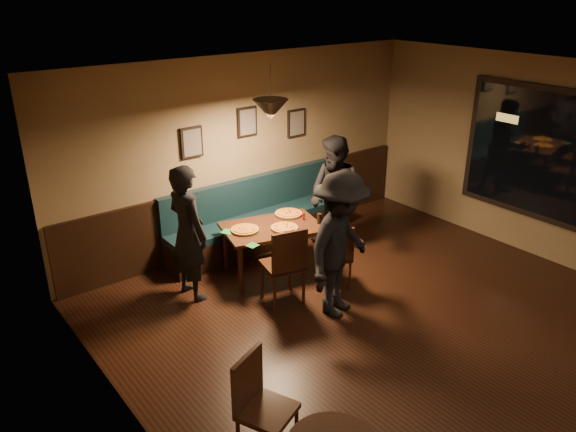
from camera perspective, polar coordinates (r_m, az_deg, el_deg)
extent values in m
plane|color=black|center=(6.51, 14.05, -12.66)|extent=(7.00, 7.00, 0.00)
plane|color=silver|center=(5.43, 16.91, 12.26)|extent=(7.00, 7.00, 0.00)
plane|color=#8C704F|center=(8.24, -4.23, 6.54)|extent=(6.00, 0.00, 6.00)
plane|color=#8C704F|center=(4.10, -11.92, -12.01)|extent=(0.00, 7.00, 7.00)
cube|color=black|center=(8.51, -3.94, 0.68)|extent=(5.88, 0.06, 1.00)
cube|color=black|center=(8.45, 25.15, 5.53)|extent=(0.06, 2.56, 1.86)
plane|color=black|center=(8.42, 25.05, 5.50)|extent=(0.00, 2.40, 2.40)
cube|color=black|center=(7.69, -9.78, 7.41)|extent=(0.32, 0.04, 0.42)
cube|color=black|center=(8.10, -4.20, 9.55)|extent=(0.32, 0.04, 0.42)
cube|color=black|center=(8.65, 0.85, 9.45)|extent=(0.32, 0.04, 0.42)
cone|color=black|center=(6.97, -1.79, 10.79)|extent=(0.44, 0.44, 0.25)
cube|color=#331F0E|center=(7.61, -1.62, -3.40)|extent=(1.45, 1.13, 0.69)
imported|color=black|center=(6.93, -10.16, -1.71)|extent=(0.47, 0.67, 1.74)
imported|color=black|center=(8.05, 4.81, 2.07)|extent=(0.69, 0.87, 1.72)
imported|color=black|center=(6.49, 5.34, -2.97)|extent=(1.31, 1.02, 1.78)
cylinder|color=orange|center=(7.32, -4.41, -1.39)|extent=(0.46, 0.46, 0.04)
cylinder|color=orange|center=(7.36, -0.37, -1.19)|extent=(0.39, 0.39, 0.04)
cylinder|color=orange|center=(7.80, 0.05, 0.26)|extent=(0.40, 0.40, 0.04)
cylinder|color=black|center=(7.53, 3.22, -0.25)|extent=(0.09, 0.09, 0.14)
cylinder|color=#960510|center=(7.62, 1.60, 0.06)|extent=(0.03, 0.03, 0.13)
cube|color=#217E33|center=(7.33, -6.15, -1.60)|extent=(0.20, 0.20, 0.01)
cube|color=#217D2A|center=(6.93, -3.66, -3.00)|extent=(0.16, 0.16, 0.01)
cube|color=silver|center=(7.14, -0.32, -2.16)|extent=(0.18, 0.05, 0.00)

